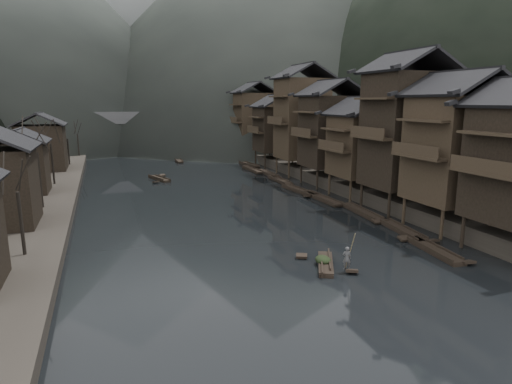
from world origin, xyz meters
name	(u,v)px	position (x,y,z in m)	size (l,w,h in m)	color
water	(267,246)	(0.00, 0.00, 0.00)	(300.00, 300.00, 0.00)	black
right_bank	(361,156)	(35.00, 40.00, 0.90)	(40.00, 200.00, 1.80)	#2D2823
stilt_houses	(337,118)	(17.28, 19.53, 9.07)	(9.00, 67.60, 17.04)	black
left_houses	(15,156)	(-20.50, 20.12, 5.66)	(8.10, 53.20, 8.73)	black
bare_trees	(50,148)	(-17.00, 19.34, 6.45)	(3.93, 73.29, 7.86)	black
moored_sampans	(286,182)	(12.01, 23.81, 0.20)	(3.22, 66.78, 0.47)	black
midriver_boats	(156,164)	(-2.88, 48.09, 0.20)	(8.71, 36.02, 0.45)	black
stone_bridge	(155,128)	(0.00, 72.00, 5.11)	(40.00, 6.00, 9.00)	#4C4C4F
hero_sampan	(326,263)	(2.27, -5.40, 0.20)	(2.88, 4.54, 0.43)	black
cargo_heap	(323,255)	(2.17, -5.21, 0.74)	(1.04, 1.36, 0.62)	black
boatman	(347,255)	(3.03, -6.86, 1.24)	(0.59, 0.38, 1.61)	#4C4C4E
bamboo_pole	(351,218)	(3.23, -6.86, 3.77)	(0.06, 0.06, 3.99)	#8C7A51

